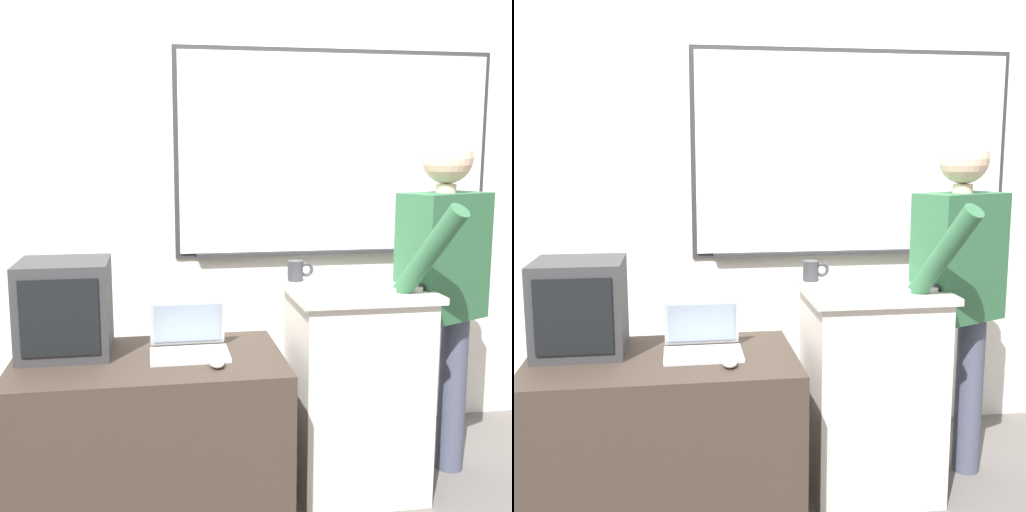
# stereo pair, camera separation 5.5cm
# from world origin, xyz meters

# --- Properties ---
(back_wall) EXTENTS (6.40, 0.17, 2.98)m
(back_wall) POSITION_xyz_m (0.02, 1.21, 1.49)
(back_wall) COLOR silver
(back_wall) RESTS_ON ground_plane
(lectern_podium) EXTENTS (0.61, 0.53, 0.95)m
(lectern_podium) POSITION_xyz_m (0.45, 0.45, 0.48)
(lectern_podium) COLOR beige
(lectern_podium) RESTS_ON ground_plane
(side_desk) EXTENTS (1.10, 0.65, 0.71)m
(side_desk) POSITION_xyz_m (-0.48, 0.32, 0.36)
(side_desk) COLOR #382D26
(side_desk) RESTS_ON ground_plane
(person_presenter) EXTENTS (0.58, 0.65, 1.63)m
(person_presenter) POSITION_xyz_m (0.87, 0.49, 0.94)
(person_presenter) COLOR #474C60
(person_presenter) RESTS_ON ground_plane
(laptop) EXTENTS (0.32, 0.26, 0.20)m
(laptop) POSITION_xyz_m (-0.31, 0.37, 0.77)
(laptop) COLOR #B7BABF
(laptop) RESTS_ON side_desk
(wireless_keyboard) EXTENTS (0.45, 0.14, 0.02)m
(wireless_keyboard) POSITION_xyz_m (0.48, 0.39, 0.96)
(wireless_keyboard) COLOR silver
(wireless_keyboard) RESTS_ON lectern_podium
(computer_mouse_by_laptop) EXTENTS (0.06, 0.10, 0.03)m
(computer_mouse_by_laptop) POSITION_xyz_m (-0.21, 0.17, 0.73)
(computer_mouse_by_laptop) COLOR silver
(computer_mouse_by_laptop) RESTS_ON side_desk
(computer_mouse_by_keyboard) EXTENTS (0.06, 0.10, 0.03)m
(computer_mouse_by_keyboard) POSITION_xyz_m (0.71, 0.38, 0.96)
(computer_mouse_by_keyboard) COLOR black
(computer_mouse_by_keyboard) RESTS_ON lectern_podium
(crt_monitor) EXTENTS (0.37, 0.36, 0.39)m
(crt_monitor) POSITION_xyz_m (-0.81, 0.45, 0.91)
(crt_monitor) COLOR #333335
(crt_monitor) RESTS_ON side_desk
(coffee_mug) EXTENTS (0.12, 0.07, 0.10)m
(coffee_mug) POSITION_xyz_m (0.22, 0.65, 0.99)
(coffee_mug) COLOR #333338
(coffee_mug) RESTS_ON lectern_podium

